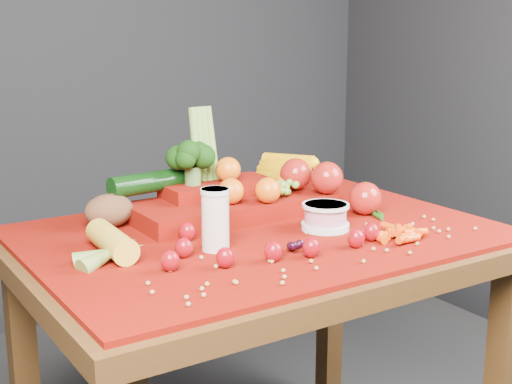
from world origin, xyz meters
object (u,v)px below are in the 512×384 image
table (261,274)px  yogurt_bowl (325,216)px  milk_glass (215,217)px  produce_mound (244,191)px

table → yogurt_bowl: size_ratio=9.81×
table → milk_glass: 0.25m
milk_glass → yogurt_bowl: 0.29m
table → milk_glass: size_ratio=8.26×
yogurt_bowl → produce_mound: produce_mound is taller
yogurt_bowl → produce_mound: bearing=110.3°
milk_glass → table: bearing=23.5°
table → produce_mound: (0.05, 0.15, 0.17)m
milk_glass → produce_mound: produce_mound is taller
yogurt_bowl → produce_mound: (-0.08, 0.23, 0.03)m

